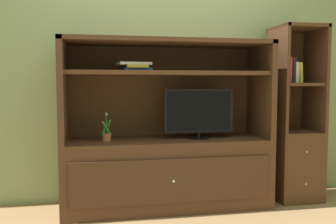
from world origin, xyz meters
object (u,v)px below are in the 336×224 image
object	(u,v)px
media_console	(167,155)
bookshelf_tall	(294,141)
potted_plant	(107,135)
magazine_stack	(135,67)
tv_monitor	(199,112)
upright_book_row	(290,72)

from	to	relation	value
media_console	bookshelf_tall	bearing A→B (deg)	0.10
potted_plant	magazine_stack	xyz separation A→B (m)	(0.26, 0.02, 0.61)
bookshelf_tall	tv_monitor	bearing A→B (deg)	-177.14
tv_monitor	upright_book_row	distance (m)	0.99
bookshelf_tall	upright_book_row	world-z (taller)	bookshelf_tall
tv_monitor	potted_plant	xyz separation A→B (m)	(-0.83, 0.02, -0.19)
media_console	tv_monitor	world-z (taller)	media_console
potted_plant	magazine_stack	size ratio (longest dim) A/B	0.76
media_console	magazine_stack	distance (m)	0.85
magazine_stack	potted_plant	bearing A→B (deg)	-175.73
upright_book_row	bookshelf_tall	bearing A→B (deg)	6.90
media_console	potted_plant	distance (m)	0.58
upright_book_row	potted_plant	bearing A→B (deg)	-179.31
bookshelf_tall	upright_book_row	size ratio (longest dim) A/B	6.95
media_console	bookshelf_tall	xyz separation A→B (m)	(1.27, 0.00, 0.09)
media_console	upright_book_row	world-z (taller)	media_console
media_console	bookshelf_tall	world-z (taller)	bookshelf_tall
media_console	upright_book_row	distance (m)	1.43
magazine_stack	upright_book_row	world-z (taller)	upright_book_row
tv_monitor	upright_book_row	world-z (taller)	upright_book_row
media_console	upright_book_row	size ratio (longest dim) A/B	7.71
magazine_stack	bookshelf_tall	distance (m)	1.72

